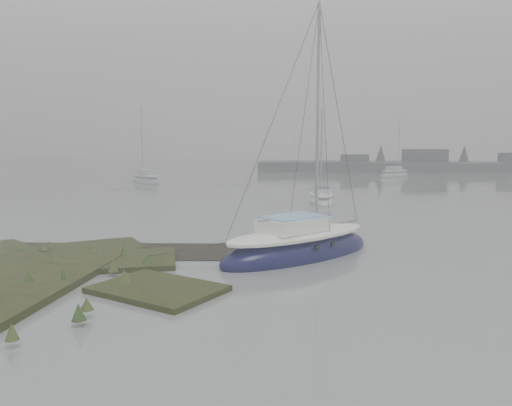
# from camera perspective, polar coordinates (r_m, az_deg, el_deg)

# --- Properties ---
(ground) EXTENTS (160.00, 160.00, 0.00)m
(ground) POSITION_cam_1_polar(r_m,az_deg,el_deg) (44.46, 0.78, 1.43)
(ground) COLOR slate
(ground) RESTS_ON ground
(far_shoreline) EXTENTS (60.00, 8.00, 4.15)m
(far_shoreline) POSITION_cam_1_polar(r_m,az_deg,el_deg) (78.98, 23.43, 3.89)
(far_shoreline) COLOR #4C4F51
(far_shoreline) RESTS_ON ground
(sailboat_main) EXTENTS (6.65, 6.88, 10.17)m
(sailboat_main) POSITION_cam_1_polar(r_m,az_deg,el_deg) (18.95, 4.87, -5.15)
(sailboat_main) COLOR #0C0E36
(sailboat_main) RESTS_ON ground
(sailboat_white) EXTENTS (2.10, 5.29, 7.31)m
(sailboat_white) POSITION_cam_1_polar(r_m,az_deg,el_deg) (35.88, 7.47, 0.41)
(sailboat_white) COLOR white
(sailboat_white) RESTS_ON ground
(sailboat_far_a) EXTENTS (5.51, 5.95, 8.64)m
(sailboat_far_a) POSITION_cam_1_polar(r_m,az_deg,el_deg) (54.97, -12.49, 2.60)
(sailboat_far_a) COLOR #9DA1A7
(sailboat_far_a) RESTS_ON ground
(sailboat_far_b) EXTENTS (5.19, 5.79, 8.30)m
(sailboat_far_b) POSITION_cam_1_polar(r_m,az_deg,el_deg) (65.29, 15.57, 3.17)
(sailboat_far_b) COLOR #B1B5BA
(sailboat_far_b) RESTS_ON ground
(sailboat_far_c) EXTENTS (5.16, 3.29, 6.93)m
(sailboat_far_c) POSITION_cam_1_polar(r_m,az_deg,el_deg) (75.25, 4.77, 3.83)
(sailboat_far_c) COLOR #AEB3B9
(sailboat_far_c) RESTS_ON ground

